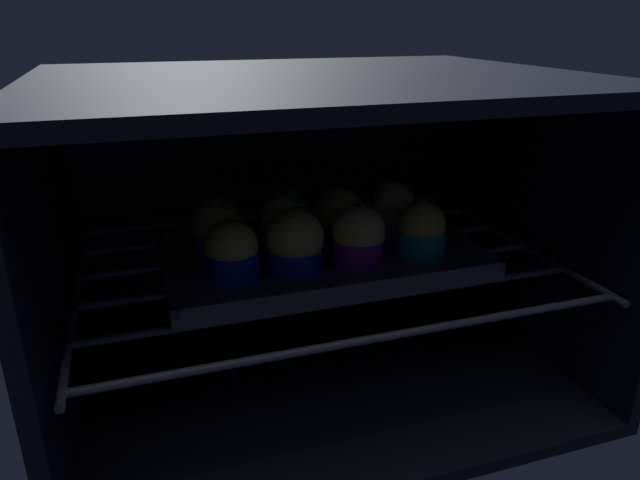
# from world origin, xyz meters

# --- Properties ---
(oven_cavity) EXTENTS (0.59, 0.47, 0.37)m
(oven_cavity) POSITION_xyz_m (0.00, 0.26, 0.17)
(oven_cavity) COLOR black
(oven_cavity) RESTS_ON ground
(oven_rack) EXTENTS (0.55, 0.42, 0.01)m
(oven_rack) POSITION_xyz_m (0.00, 0.22, 0.14)
(oven_rack) COLOR #444756
(oven_rack) RESTS_ON oven_cavity
(baking_tray) EXTENTS (0.36, 0.21, 0.02)m
(baking_tray) POSITION_xyz_m (0.00, 0.20, 0.15)
(baking_tray) COLOR #4C4C51
(baking_tray) RESTS_ON oven_rack
(muffin_row0_col0) EXTENTS (0.06, 0.06, 0.06)m
(muffin_row0_col0) POSITION_xyz_m (-0.11, 0.17, 0.18)
(muffin_row0_col0) COLOR #1928B7
(muffin_row0_col0) RESTS_ON baking_tray
(muffin_row0_col1) EXTENTS (0.06, 0.06, 0.07)m
(muffin_row0_col1) POSITION_xyz_m (-0.04, 0.17, 0.19)
(muffin_row0_col1) COLOR #1928B7
(muffin_row0_col1) RESTS_ON baking_tray
(muffin_row0_col2) EXTENTS (0.06, 0.06, 0.07)m
(muffin_row0_col2) POSITION_xyz_m (0.03, 0.16, 0.18)
(muffin_row0_col2) COLOR #7A238C
(muffin_row0_col2) RESTS_ON baking_tray
(muffin_row0_col3) EXTENTS (0.06, 0.06, 0.07)m
(muffin_row0_col3) POSITION_xyz_m (0.11, 0.17, 0.18)
(muffin_row0_col3) COLOR #0C8C84
(muffin_row0_col3) RESTS_ON baking_tray
(muffin_row1_col0) EXTENTS (0.06, 0.06, 0.07)m
(muffin_row1_col0) POSITION_xyz_m (-0.11, 0.23, 0.19)
(muffin_row1_col0) COLOR #1928B7
(muffin_row1_col0) RESTS_ON baking_tray
(muffin_row1_col1) EXTENTS (0.06, 0.06, 0.07)m
(muffin_row1_col1) POSITION_xyz_m (-0.03, 0.24, 0.18)
(muffin_row1_col1) COLOR silver
(muffin_row1_col1) RESTS_ON baking_tray
(muffin_row1_col2) EXTENTS (0.06, 0.06, 0.07)m
(muffin_row1_col2) POSITION_xyz_m (0.04, 0.24, 0.18)
(muffin_row1_col2) COLOR #1928B7
(muffin_row1_col2) RESTS_ON baking_tray
(muffin_row1_col3) EXTENTS (0.06, 0.06, 0.07)m
(muffin_row1_col3) POSITION_xyz_m (0.11, 0.24, 0.18)
(muffin_row1_col3) COLOR silver
(muffin_row1_col3) RESTS_ON baking_tray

